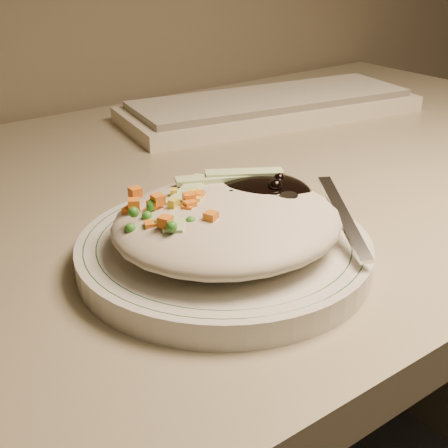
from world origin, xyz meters
TOP-DOWN VIEW (x-y plane):
  - desk at (0.00, 1.38)m, footprint 1.40×0.70m
  - plate at (-0.05, 1.21)m, footprint 0.25×0.25m
  - plate_rim at (-0.05, 1.21)m, footprint 0.23×0.23m
  - meal at (-0.05, 1.21)m, footprint 0.21×0.19m
  - keyboard at (0.28, 1.53)m, footprint 0.47×0.23m

SIDE VIEW (x-z plane):
  - desk at x=0.00m, z-range 0.17..0.91m
  - plate at x=-0.05m, z-range 0.74..0.76m
  - keyboard at x=0.28m, z-range 0.74..0.77m
  - plate_rim at x=-0.05m, z-range 0.76..0.76m
  - meal at x=-0.05m, z-range 0.76..0.81m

